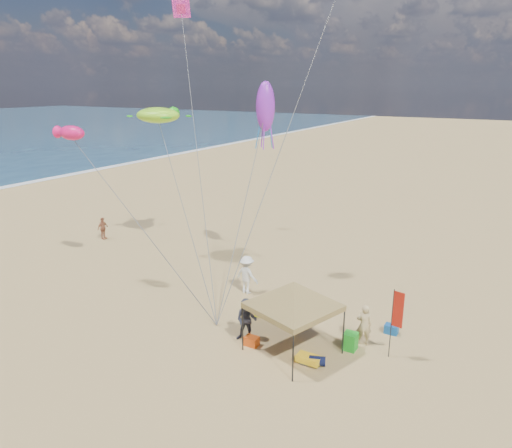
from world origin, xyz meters
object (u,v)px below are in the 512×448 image
(feather_flag, at_px, (396,313))
(cooler_red, at_px, (252,341))
(chair_green, at_px, (350,341))
(person_near_c, at_px, (247,275))
(canopy_tent, at_px, (294,284))
(cooler_blue, at_px, (391,329))
(person_near_a, at_px, (364,324))
(chair_yellow, at_px, (262,309))
(beach_cart, at_px, (309,359))
(person_far_a, at_px, (103,228))
(person_near_b, at_px, (247,320))

(feather_flag, xyz_separation_m, cooler_red, (-5.08, -1.86, -1.69))
(chair_green, distance_m, person_near_c, 6.69)
(canopy_tent, relative_size, person_near_c, 2.70)
(cooler_blue, xyz_separation_m, chair_green, (-1.07, -2.05, 0.16))
(cooler_blue, height_order, person_near_a, person_near_a)
(feather_flag, height_order, cooler_red, feather_flag)
(chair_yellow, bearing_deg, feather_flag, -5.20)
(beach_cart, bearing_deg, cooler_red, 178.81)
(chair_yellow, xyz_separation_m, person_far_a, (-14.56, 4.31, 0.40))
(cooler_red, bearing_deg, beach_cart, -1.19)
(person_near_c, bearing_deg, canopy_tent, 146.31)
(canopy_tent, height_order, person_far_a, canopy_tent)
(cooler_blue, bearing_deg, person_near_c, 176.65)
(chair_yellow, relative_size, person_far_a, 0.47)
(chair_green, relative_size, person_near_a, 0.42)
(cooler_blue, height_order, person_near_b, person_near_b)
(canopy_tent, height_order, person_near_a, canopy_tent)
(feather_flag, bearing_deg, person_near_c, 163.61)
(chair_green, height_order, chair_yellow, same)
(person_near_a, bearing_deg, person_near_c, -38.44)
(chair_green, distance_m, person_near_a, 0.89)
(cooler_blue, bearing_deg, feather_flag, -73.98)
(person_near_a, bearing_deg, person_near_b, 3.89)
(cooler_blue, bearing_deg, cooler_red, -140.60)
(canopy_tent, xyz_separation_m, beach_cart, (0.89, -0.44, -2.62))
(person_near_a, bearing_deg, chair_green, 43.52)
(beach_cart, bearing_deg, person_near_c, 141.02)
(canopy_tent, relative_size, beach_cart, 5.78)
(cooler_red, distance_m, person_near_b, 0.85)
(cooler_red, height_order, chair_green, chair_green)
(beach_cart, height_order, person_far_a, person_far_a)
(cooler_red, relative_size, person_near_b, 0.30)
(canopy_tent, bearing_deg, chair_yellow, 140.90)
(person_near_a, distance_m, person_far_a, 19.71)
(beach_cart, distance_m, person_near_a, 2.80)
(feather_flag, bearing_deg, canopy_tent, -157.06)
(chair_yellow, height_order, person_near_c, person_near_c)
(chair_yellow, relative_size, person_near_b, 0.39)
(cooler_blue, relative_size, person_near_c, 0.28)
(chair_yellow, height_order, person_far_a, person_far_a)
(feather_flag, relative_size, chair_green, 4.00)
(beach_cart, bearing_deg, feather_flag, 36.43)
(chair_green, bearing_deg, beach_cart, -119.79)
(cooler_red, xyz_separation_m, person_near_c, (-2.71, 4.15, 0.77))
(chair_green, bearing_deg, person_near_b, -159.80)
(cooler_blue, xyz_separation_m, person_near_b, (-4.93, -3.47, 0.71))
(feather_flag, xyz_separation_m, person_far_a, (-20.53, 4.85, -1.13))
(feather_flag, height_order, person_far_a, feather_flag)
(chair_yellow, xyz_separation_m, person_near_b, (0.51, -2.15, 0.55))
(cooler_blue, height_order, chair_green, chair_green)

